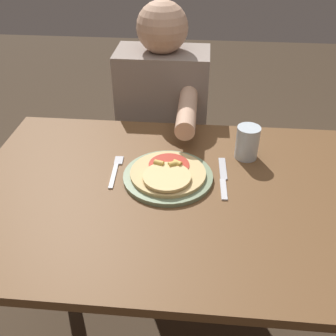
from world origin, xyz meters
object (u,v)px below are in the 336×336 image
Objects in this scene: fork at (116,169)px; dining_table at (179,218)px; knife at (223,178)px; pizza at (168,173)px; drinking_glass at (247,142)px; plate at (168,177)px; person_diner at (163,117)px.

dining_table is at bearing -22.46° from fork.
pizza is at bearing -174.13° from knife.
pizza is 2.09× the size of drinking_glass.
person_diner is at bearing 97.31° from plate.
person_diner is at bearing 100.43° from dining_table.
knife is 1.94× the size of drinking_glass.
plate is 1.61× the size of fork.
plate reaches higher than fork.
fork is 0.54m from person_diner.
knife is at bearing -2.90° from fork.
knife is at bearing 5.87° from pizza.
knife is 0.17m from drinking_glass.
drinking_glass is 0.54m from person_diner.
person_diner is at bearing 128.39° from drinking_glass.
dining_table is 7.36× the size of fork.
drinking_glass is (0.25, 0.15, 0.03)m from pizza.
fork is (-0.17, 0.04, -0.02)m from pizza.
pizza reaches higher than fork.
knife is (0.17, 0.02, -0.02)m from pizza.
plate is 0.57m from person_diner.
plate is 0.24× the size of person_diner.
knife is (0.35, -0.02, 0.00)m from fork.
plate reaches higher than dining_table.
knife is 0.60m from person_diner.
fork is at bearing 177.10° from knife.
dining_table is 0.63m from person_diner.
dining_table is at bearing -52.01° from pizza.
person_diner is at bearing 114.23° from knife.
plate is 0.17m from knife.
drinking_glass is at bearing 30.33° from plate.
fork is at bearing 168.47° from pizza.
drinking_glass is at bearing 31.30° from pizza.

